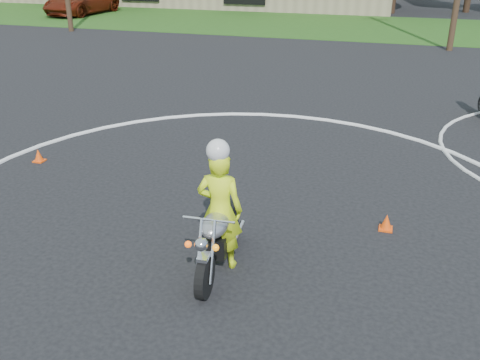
# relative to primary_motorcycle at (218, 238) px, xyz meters

# --- Properties ---
(ground) EXTENTS (120.00, 120.00, 0.00)m
(ground) POSITION_rel_primary_motorcycle_xyz_m (-0.32, -0.93, -0.56)
(ground) COLOR black
(ground) RESTS_ON ground
(grass_strip) EXTENTS (120.00, 10.00, 0.02)m
(grass_strip) POSITION_rel_primary_motorcycle_xyz_m (-0.32, 26.07, -0.55)
(grass_strip) COLOR #1E4714
(grass_strip) RESTS_ON ground
(course_markings) EXTENTS (19.05, 19.05, 0.12)m
(course_markings) POSITION_rel_primary_motorcycle_xyz_m (1.85, 3.43, -0.56)
(course_markings) COLOR silver
(course_markings) RESTS_ON ground
(primary_motorcycle) EXTENTS (0.77, 2.21, 1.16)m
(primary_motorcycle) POSITION_rel_primary_motorcycle_xyz_m (0.00, 0.00, 0.00)
(primary_motorcycle) COLOR black
(primary_motorcycle) RESTS_ON ground
(rider_primary_grp) EXTENTS (0.74, 0.51, 2.15)m
(rider_primary_grp) POSITION_rel_primary_motorcycle_xyz_m (-0.01, 0.14, 0.48)
(rider_primary_grp) COLOR #E0FF1A
(rider_primary_grp) RESTS_ON ground
(pickup_grp) EXTENTS (3.31, 6.00, 1.59)m
(pickup_grp) POSITION_rel_primary_motorcycle_xyz_m (-18.59, 26.61, 0.23)
(pickup_grp) COLOR #5C180A
(pickup_grp) RESTS_ON ground
(traffic_cones) EXTENTS (17.50, 11.07, 0.30)m
(traffic_cones) POSITION_rel_primary_motorcycle_xyz_m (3.34, 2.16, -0.43)
(traffic_cones) COLOR #FD4E0D
(traffic_cones) RESTS_ON ground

